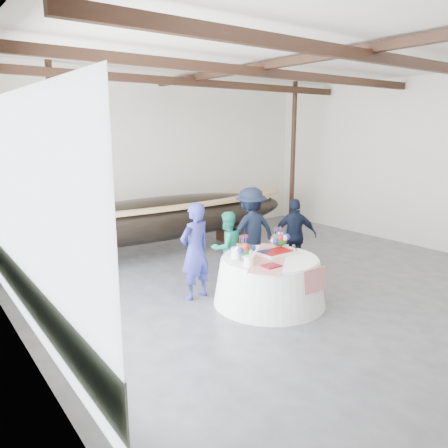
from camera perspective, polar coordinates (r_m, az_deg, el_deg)
floor at (r=8.79m, az=11.42°, el=-8.91°), size 10.00×12.00×0.01m
wall_back at (r=13.01m, az=-8.23°, el=8.28°), size 10.00×0.02×4.50m
wall_left at (r=5.62m, az=-24.21°, el=2.04°), size 0.02×12.00×4.50m
ceiling at (r=8.31m, az=12.84°, el=21.42°), size 10.00×12.00×0.01m
pavilion_structure at (r=8.74m, az=8.90°, el=17.82°), size 9.80×11.76×4.50m
open_bay at (r=6.68m, az=-25.34°, el=-0.30°), size 0.03×7.00×3.20m
longboat_display at (r=11.01m, az=-8.39°, el=0.73°), size 7.97×1.59×1.49m
banquet_table at (r=8.08m, az=5.95°, el=-7.33°), size 2.04×2.04×0.87m
tabletop_items at (r=7.97m, az=5.17°, el=-3.18°), size 1.78×1.66×0.40m
guest_woman_blue at (r=8.15m, az=-3.79°, el=-3.55°), size 0.73×0.54×1.84m
guest_woman_teal at (r=9.01m, az=0.38°, el=-3.08°), size 0.74×0.58×1.50m
guest_man_left at (r=9.57m, az=3.52°, el=-0.90°), size 1.31×0.86×1.92m
guest_man_right at (r=9.80m, az=9.22°, el=-1.51°), size 1.02×0.90×1.66m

